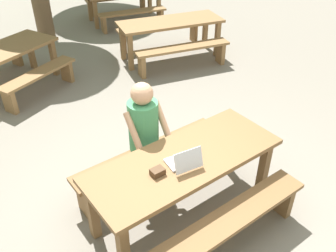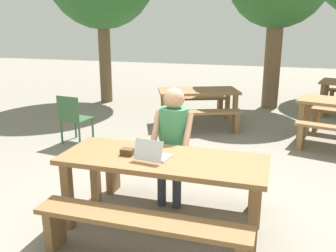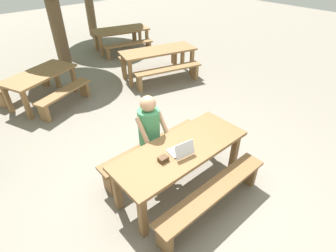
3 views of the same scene
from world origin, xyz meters
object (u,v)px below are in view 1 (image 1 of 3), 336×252
Objects in this scene: small_pouch at (158,172)px; picnic_table_rear at (170,26)px; picnic_table_front at (185,166)px; person_seated at (145,129)px; laptop at (184,161)px; picnic_table_distant at (7,54)px.

small_pouch reaches higher than picnic_table_rear.
person_seated is at bearing 96.45° from picnic_table_front.
laptop is 0.24× the size of person_seated.
picnic_table_distant is (-0.53, 4.06, -0.06)m from picnic_table_front.
picnic_table_front is 1.51× the size of person_seated.
picnic_table_rear is at bearing -34.88° from picnic_table_distant.
small_pouch is at bearing -114.44° from person_seated.
person_seated reaches higher than picnic_table_front.
small_pouch is (-0.28, 0.05, -0.02)m from laptop.
picnic_table_distant is (-0.45, 4.14, -0.22)m from laptop.
small_pouch is 4.11m from picnic_table_distant.
person_seated is 3.73m from picnic_table_rear.
person_seated is at bearing -104.52° from picnic_table_distant.
picnic_table_front is 0.62m from person_seated.
picnic_table_front is 0.20m from laptop.
picnic_table_front reaches higher than picnic_table_distant.
picnic_table_front is at bearing -104.70° from picnic_table_distant.
picnic_table_front is 0.39m from small_pouch.
person_seated is at bearing 65.56° from small_pouch.
picnic_table_distant is at bearing 92.43° from small_pouch.
laptop is 0.69m from person_seated.
laptop reaches higher than picnic_table_rear.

